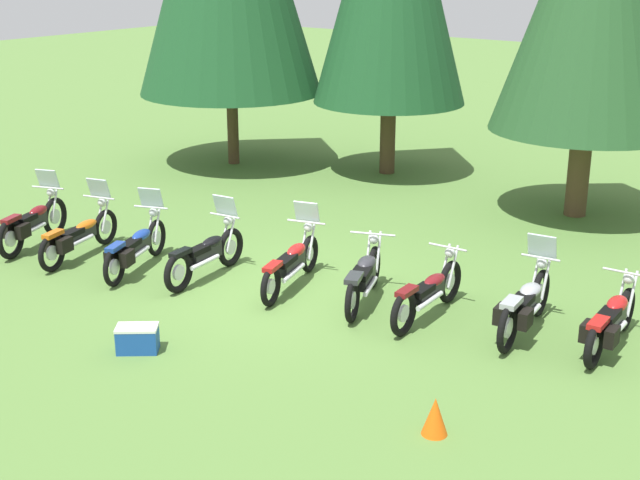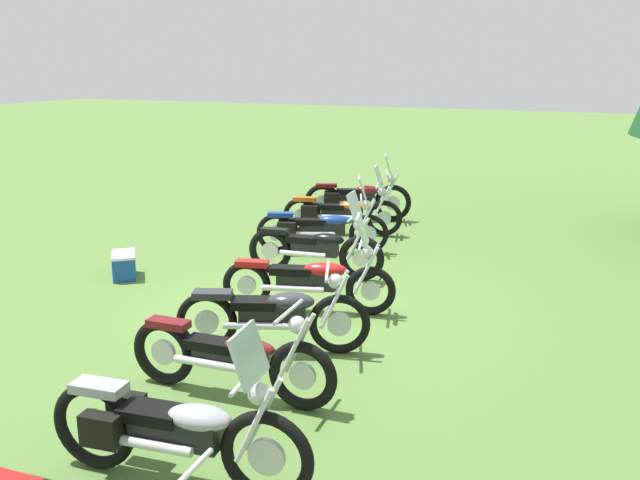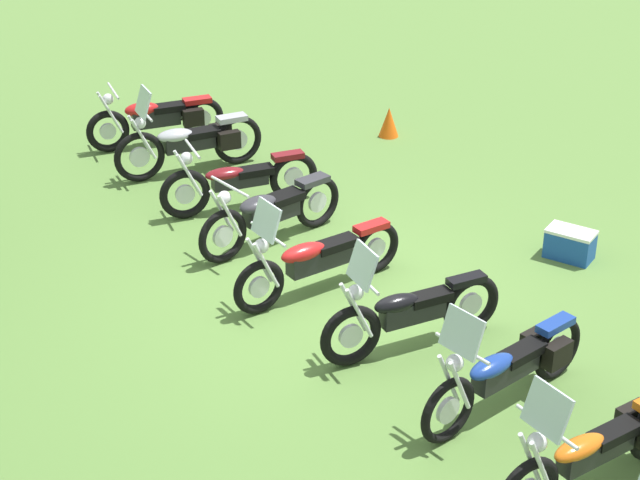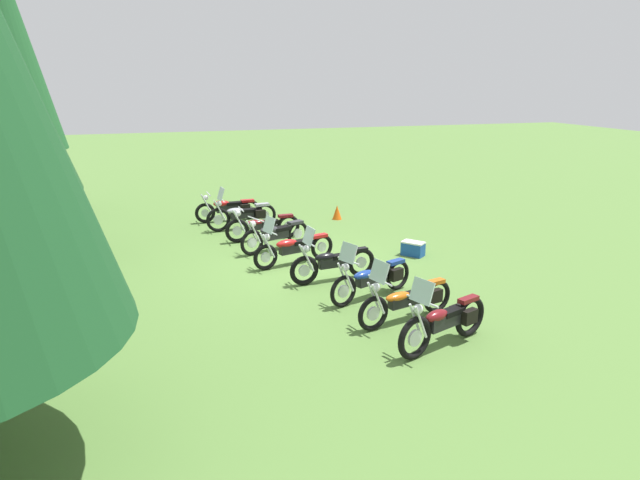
% 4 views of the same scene
% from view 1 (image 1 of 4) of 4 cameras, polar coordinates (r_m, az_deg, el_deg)
% --- Properties ---
extents(ground_plane, '(80.00, 80.00, 0.00)m').
position_cam_1_polar(ground_plane, '(14.81, -2.53, -3.28)').
color(ground_plane, '#547A38').
extents(motorcycle_0, '(0.99, 2.14, 1.40)m').
position_cam_1_polar(motorcycle_0, '(17.65, -18.29, 1.08)').
color(motorcycle_0, black).
rests_on(motorcycle_0, ground_plane).
extents(motorcycle_1, '(0.92, 2.27, 1.36)m').
position_cam_1_polar(motorcycle_1, '(16.78, -15.53, 0.34)').
color(motorcycle_1, black).
rests_on(motorcycle_1, ground_plane).
extents(motorcycle_2, '(1.04, 2.19, 1.36)m').
position_cam_1_polar(motorcycle_2, '(15.87, -12.00, -0.40)').
color(motorcycle_2, black).
rests_on(motorcycle_2, ground_plane).
extents(motorcycle_3, '(0.63, 2.20, 1.36)m').
position_cam_1_polar(motorcycle_3, '(15.30, -7.43, -0.87)').
color(motorcycle_3, black).
rests_on(motorcycle_3, ground_plane).
extents(motorcycle_4, '(0.90, 2.28, 1.34)m').
position_cam_1_polar(motorcycle_4, '(14.78, -1.84, -1.43)').
color(motorcycle_4, black).
rests_on(motorcycle_4, ground_plane).
extents(motorcycle_5, '(1.04, 2.13, 1.01)m').
position_cam_1_polar(motorcycle_5, '(14.13, 2.91, -2.38)').
color(motorcycle_5, black).
rests_on(motorcycle_5, ground_plane).
extents(motorcycle_6, '(0.66, 2.26, 1.01)m').
position_cam_1_polar(motorcycle_6, '(13.68, 7.11, -3.40)').
color(motorcycle_6, black).
rests_on(motorcycle_6, ground_plane).
extents(motorcycle_7, '(0.70, 2.27, 1.39)m').
position_cam_1_polar(motorcycle_7, '(13.35, 13.26, -4.08)').
color(motorcycle_7, black).
rests_on(motorcycle_7, ground_plane).
extents(motorcycle_8, '(0.74, 2.19, 0.99)m').
position_cam_1_polar(motorcycle_8, '(13.20, 18.50, -5.04)').
color(motorcycle_8, black).
rests_on(motorcycle_8, ground_plane).
extents(picnic_cooler, '(0.68, 0.64, 0.39)m').
position_cam_1_polar(picnic_cooler, '(12.83, -11.86, -6.34)').
color(picnic_cooler, '#19479E').
rests_on(picnic_cooler, ground_plane).
extents(traffic_cone, '(0.32, 0.32, 0.48)m').
position_cam_1_polar(traffic_cone, '(10.64, 7.54, -11.36)').
color(traffic_cone, '#EA590F').
rests_on(traffic_cone, ground_plane).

